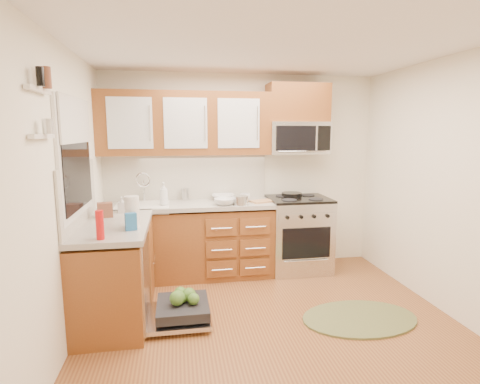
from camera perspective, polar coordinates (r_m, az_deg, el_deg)
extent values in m
plane|color=brown|center=(3.63, 5.36, -20.20)|extent=(3.50, 3.50, 0.00)
plane|color=white|center=(3.25, 6.07, 21.95)|extent=(3.50, 3.50, 0.00)
cube|color=white|center=(4.90, 0.29, 2.99)|extent=(3.50, 0.04, 2.50)
cube|color=white|center=(1.64, 22.33, -10.40)|extent=(3.50, 0.04, 2.50)
cube|color=white|center=(3.23, -25.84, -1.19)|extent=(0.04, 3.50, 2.50)
cube|color=white|center=(4.04, 30.39, 0.38)|extent=(0.04, 3.50, 2.50)
cube|color=brown|center=(4.70, -7.89, -7.64)|extent=(2.05, 0.60, 0.85)
cube|color=brown|center=(3.87, -18.44, -11.78)|extent=(0.60, 1.25, 0.85)
cube|color=#B0ACA1|center=(4.58, -8.02, -1.98)|extent=(2.07, 0.64, 0.05)
cube|color=#B0ACA1|center=(3.73, -18.66, -4.95)|extent=(0.64, 1.27, 0.05)
cube|color=beige|center=(4.82, -8.21, 2.31)|extent=(2.05, 0.02, 0.57)
cube|color=beige|center=(3.73, -23.38, -0.36)|extent=(0.02, 1.25, 0.57)
cube|color=brown|center=(4.88, 8.76, 13.26)|extent=(0.76, 0.35, 0.47)
cube|color=white|center=(3.66, -23.76, 9.99)|extent=(0.02, 0.96, 0.40)
cube|color=white|center=(2.85, -28.38, 13.54)|extent=(0.04, 0.40, 0.03)
cube|color=white|center=(2.84, -27.91, 7.53)|extent=(0.04, 0.40, 0.03)
cylinder|color=black|center=(4.88, 7.87, -0.39)|extent=(0.26, 0.26, 0.05)
cylinder|color=silver|center=(4.41, 0.06, -1.27)|extent=(0.22, 0.22, 0.11)
cube|color=#AC714E|center=(4.60, 3.35, -1.41)|extent=(0.32, 0.26, 0.02)
cylinder|color=silver|center=(4.77, -8.37, -0.33)|extent=(0.09, 0.09, 0.15)
cylinder|color=white|center=(3.52, -16.12, -2.88)|extent=(0.14, 0.14, 0.28)
cylinder|color=gold|center=(3.85, -15.55, -2.49)|extent=(0.08, 0.08, 0.19)
cylinder|color=red|center=(3.20, -20.58, -4.72)|extent=(0.08, 0.08, 0.24)
cube|color=brown|center=(4.02, -19.89, -2.59)|extent=(0.17, 0.13, 0.15)
cube|color=#2467A8|center=(3.42, -16.29, -4.36)|extent=(0.11, 0.08, 0.15)
imported|color=#999999|center=(4.73, -2.61, -0.79)|extent=(0.30, 0.30, 0.07)
imported|color=#999999|center=(4.41, -2.39, -1.48)|extent=(0.29, 0.29, 0.08)
imported|color=#999999|center=(4.59, 0.78, -0.89)|extent=(0.14, 0.14, 0.10)
imported|color=#999999|center=(4.44, -11.57, -0.31)|extent=(0.12, 0.13, 0.27)
imported|color=#999999|center=(4.19, -17.56, -1.84)|extent=(0.08, 0.08, 0.17)
imported|color=#999999|center=(4.21, -17.08, -1.80)|extent=(0.14, 0.14, 0.16)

